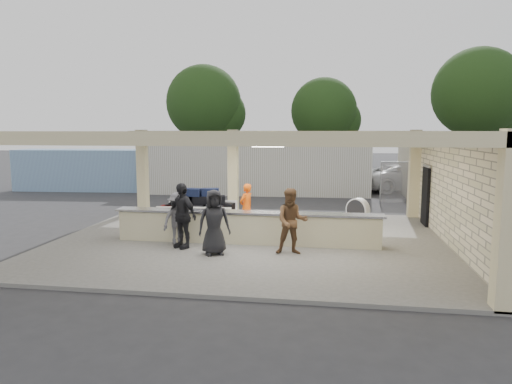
% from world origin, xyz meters
% --- Properties ---
extents(ground, '(120.00, 120.00, 0.00)m').
position_xyz_m(ground, '(0.00, 0.00, 0.00)').
color(ground, '#2C2C2E').
rests_on(ground, ground).
extents(pavilion, '(12.01, 10.00, 3.55)m').
position_xyz_m(pavilion, '(0.21, 0.66, 1.35)').
color(pavilion, '#5E5C57').
rests_on(pavilion, ground).
extents(baggage_counter, '(8.20, 0.58, 0.98)m').
position_xyz_m(baggage_counter, '(0.00, -0.50, 0.59)').
color(baggage_counter, beige).
rests_on(baggage_counter, pavilion).
extents(luggage_cart, '(2.58, 1.70, 1.45)m').
position_xyz_m(luggage_cart, '(-1.96, 1.01, 0.88)').
color(luggage_cart, white).
rests_on(luggage_cart, pavilion).
extents(drum_fan, '(0.86, 0.76, 0.96)m').
position_xyz_m(drum_fan, '(3.54, 2.94, 0.62)').
color(drum_fan, white).
rests_on(drum_fan, pavilion).
extents(baggage_handler, '(0.58, 0.67, 1.62)m').
position_xyz_m(baggage_handler, '(-0.32, 1.26, 0.91)').
color(baggage_handler, '#FF5A0D').
rests_on(baggage_handler, pavilion).
extents(passenger_a, '(0.94, 0.51, 1.84)m').
position_xyz_m(passenger_a, '(1.46, -1.52, 1.02)').
color(passenger_a, brown).
rests_on(passenger_a, pavilion).
extents(passenger_b, '(1.17, 0.94, 1.92)m').
position_xyz_m(passenger_b, '(-1.76, -1.34, 1.06)').
color(passenger_b, black).
rests_on(passenger_b, pavilion).
extents(passenger_c, '(0.90, 1.03, 1.58)m').
position_xyz_m(passenger_c, '(-2.01, -1.00, 0.89)').
color(passenger_c, '#4D4C51').
rests_on(passenger_c, pavilion).
extents(passenger_d, '(0.96, 0.69, 1.81)m').
position_xyz_m(passenger_d, '(-0.66, -1.89, 1.01)').
color(passenger_d, black).
rests_on(passenger_d, pavilion).
extents(car_white_a, '(6.05, 4.16, 1.58)m').
position_xyz_m(car_white_a, '(7.19, 13.53, 0.79)').
color(car_white_a, white).
rests_on(car_white_a, ground).
extents(car_dark, '(4.11, 2.81, 1.30)m').
position_xyz_m(car_dark, '(4.48, 14.23, 0.65)').
color(car_dark, black).
rests_on(car_dark, ground).
extents(container_white, '(12.65, 2.93, 2.73)m').
position_xyz_m(container_white, '(-1.64, 11.25, 1.36)').
color(container_white, silver).
rests_on(container_white, ground).
extents(container_blue, '(9.37, 2.91, 2.40)m').
position_xyz_m(container_blue, '(-11.17, 11.28, 1.20)').
color(container_blue, '#7AA5C3').
rests_on(container_blue, ground).
extents(fence, '(12.06, 0.06, 2.03)m').
position_xyz_m(fence, '(11.00, 9.00, 1.05)').
color(fence, gray).
rests_on(fence, ground).
extents(tree_left, '(6.60, 6.30, 9.00)m').
position_xyz_m(tree_left, '(-7.68, 24.16, 5.59)').
color(tree_left, '#382619').
rests_on(tree_left, ground).
extents(tree_mid, '(6.00, 5.60, 8.00)m').
position_xyz_m(tree_mid, '(2.32, 26.16, 4.96)').
color(tree_mid, '#382619').
rests_on(tree_mid, ground).
extents(tree_right, '(7.20, 7.00, 10.00)m').
position_xyz_m(tree_right, '(14.32, 25.16, 6.21)').
color(tree_right, '#382619').
rests_on(tree_right, ground).
extents(adjacent_building, '(6.00, 8.00, 3.20)m').
position_xyz_m(adjacent_building, '(9.50, 10.00, 1.60)').
color(adjacent_building, '#C2B99A').
rests_on(adjacent_building, ground).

